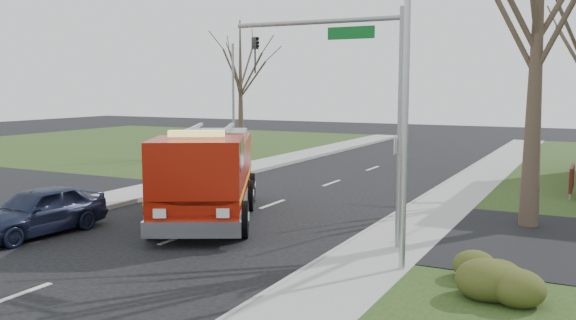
% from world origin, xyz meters
% --- Properties ---
extents(ground, '(120.00, 120.00, 0.00)m').
position_xyz_m(ground, '(0.00, 0.00, 0.00)').
color(ground, black).
rests_on(ground, ground).
extents(sidewalk_right, '(2.40, 80.00, 0.15)m').
position_xyz_m(sidewalk_right, '(6.20, 0.00, 0.07)').
color(sidewalk_right, gray).
rests_on(sidewalk_right, ground).
extents(sidewalk_left, '(2.40, 80.00, 0.15)m').
position_xyz_m(sidewalk_left, '(-6.20, 0.00, 0.07)').
color(sidewalk_left, gray).
rests_on(sidewalk_left, ground).
extents(health_center_sign, '(0.12, 2.00, 1.40)m').
position_xyz_m(health_center_sign, '(10.50, 12.50, 0.88)').
color(health_center_sign, '#4B1411').
rests_on(health_center_sign, ground).
extents(hedge_corner, '(2.80, 2.00, 0.90)m').
position_xyz_m(hedge_corner, '(9.00, -1.00, 0.58)').
color(hedge_corner, '#363E16').
rests_on(hedge_corner, lawn_right).
extents(bare_tree_left, '(4.50, 4.50, 9.00)m').
position_xyz_m(bare_tree_left, '(-10.00, 20.00, 5.56)').
color(bare_tree_left, '#402F26').
rests_on(bare_tree_left, ground).
extents(traffic_signal_mast, '(5.29, 0.18, 6.80)m').
position_xyz_m(traffic_signal_mast, '(5.21, 1.50, 4.71)').
color(traffic_signal_mast, gray).
rests_on(traffic_signal_mast, ground).
extents(streetlight_pole, '(1.48, 0.16, 8.40)m').
position_xyz_m(streetlight_pole, '(7.14, -0.50, 4.55)').
color(streetlight_pole, '#B7BABF').
rests_on(streetlight_pole, ground).
extents(utility_pole_far, '(0.14, 0.14, 7.00)m').
position_xyz_m(utility_pole_far, '(-6.80, 14.00, 3.50)').
color(utility_pole_far, gray).
rests_on(utility_pole_far, ground).
extents(fire_engine, '(6.35, 8.58, 3.32)m').
position_xyz_m(fire_engine, '(-0.74, 2.59, 1.50)').
color(fire_engine, '#971406').
rests_on(fire_engine, ground).
extents(parked_car_maroon, '(2.11, 4.60, 1.53)m').
position_xyz_m(parked_car_maroon, '(-4.20, -1.70, 0.76)').
color(parked_car_maroon, '#1A2039').
rests_on(parked_car_maroon, ground).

